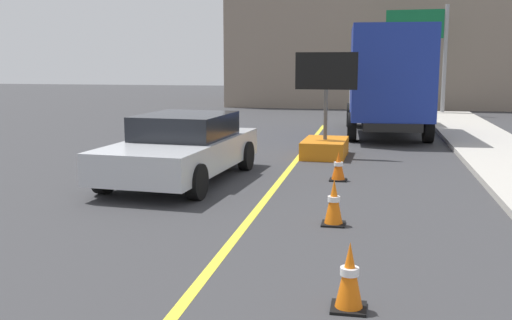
# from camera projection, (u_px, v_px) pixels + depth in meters

# --- Properties ---
(lane_center_stripe) EXTENTS (0.14, 36.00, 0.01)m
(lane_center_stripe) POSITION_uv_depth(u_px,v_px,m) (173.00, 316.00, 5.85)
(lane_center_stripe) COLOR yellow
(lane_center_stripe) RESTS_ON ground
(arrow_board_trailer) EXTENTS (1.60, 1.84, 2.70)m
(arrow_board_trailer) POSITION_uv_depth(u_px,v_px,m) (325.00, 138.00, 15.57)
(arrow_board_trailer) COLOR orange
(arrow_board_trailer) RESTS_ON ground
(box_truck) EXTENTS (2.84, 6.74, 3.55)m
(box_truck) POSITION_uv_depth(u_px,v_px,m) (387.00, 79.00, 19.86)
(box_truck) COLOR black
(box_truck) RESTS_ON ground
(pickup_car) EXTENTS (2.39, 4.83, 1.38)m
(pickup_car) POSITION_uv_depth(u_px,v_px,m) (182.00, 147.00, 12.44)
(pickup_car) COLOR silver
(pickup_car) RESTS_ON ground
(highway_guide_sign) EXTENTS (2.78, 0.37, 5.00)m
(highway_guide_sign) POSITION_uv_depth(u_px,v_px,m) (428.00, 40.00, 27.28)
(highway_guide_sign) COLOR gray
(highway_guide_sign) RESTS_ON ground
(far_building_block) EXTENTS (19.90, 9.90, 6.07)m
(far_building_block) POSITION_uv_depth(u_px,v_px,m) (411.00, 51.00, 34.56)
(far_building_block) COLOR gray
(far_building_block) RESTS_ON ground
(traffic_cone_mid_lane) EXTENTS (0.36, 0.36, 0.71)m
(traffic_cone_mid_lane) POSITION_uv_depth(u_px,v_px,m) (349.00, 276.00, 5.97)
(traffic_cone_mid_lane) COLOR black
(traffic_cone_mid_lane) RESTS_ON ground
(traffic_cone_far_lane) EXTENTS (0.36, 0.36, 0.72)m
(traffic_cone_far_lane) POSITION_uv_depth(u_px,v_px,m) (334.00, 202.00, 9.07)
(traffic_cone_far_lane) COLOR black
(traffic_cone_far_lane) RESTS_ON ground
(traffic_cone_curbside) EXTENTS (0.36, 0.36, 0.62)m
(traffic_cone_curbside) POSITION_uv_depth(u_px,v_px,m) (338.00, 166.00, 12.46)
(traffic_cone_curbside) COLOR black
(traffic_cone_curbside) RESTS_ON ground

